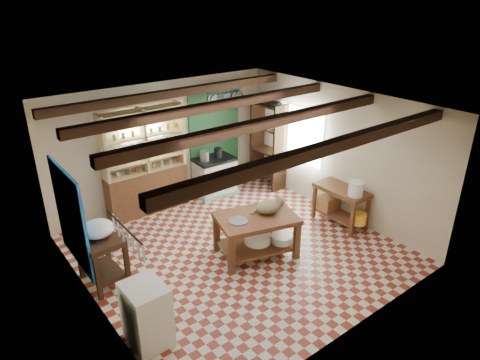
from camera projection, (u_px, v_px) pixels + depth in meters
floor at (237, 250)px, 7.63m from camera, size 5.00×5.00×0.02m
ceiling at (236, 107)px, 6.57m from camera, size 5.00×5.00×0.02m
wall_back at (164, 144)px, 8.91m from camera, size 5.00×0.04×2.60m
wall_front at (358, 250)px, 5.29m from camera, size 5.00×0.04×2.60m
wall_left at (87, 231)px, 5.71m from camera, size 0.04×5.00×2.60m
wall_right at (337, 152)px, 8.49m from camera, size 0.04×5.00×2.60m
ceiling_beams at (236, 114)px, 6.62m from camera, size 5.00×3.80×0.15m
blue_wall_patch at (70, 217)px, 6.46m from camera, size 0.04×1.40×1.60m
green_wall_patch at (214, 135)px, 9.60m from camera, size 1.30×0.04×2.30m
window_back at (141, 130)px, 8.45m from camera, size 0.90×0.02×0.80m
window_right at (300, 135)px, 9.16m from camera, size 0.02×1.30×1.20m
utensil_rail at (125, 236)px, 4.68m from camera, size 0.06×0.90×0.28m
pot_rack at (225, 98)px, 8.92m from camera, size 0.86×0.12×0.36m
shelving_unit at (145, 162)px, 8.55m from camera, size 1.70×0.34×2.20m
tall_rack at (268, 144)px, 9.79m from camera, size 0.40×0.86×2.00m
work_table at (256, 235)px, 7.36m from camera, size 1.52×1.21×0.75m
stove at (215, 176)px, 9.58m from camera, size 0.89×0.62×0.85m
prep_table at (102, 259)px, 6.63m from camera, size 0.61×0.86×0.84m
white_cabinet at (147, 314)px, 5.48m from camera, size 0.50×0.59×0.88m
right_counter at (340, 206)px, 8.34m from camera, size 0.54×1.07×0.77m
cat at (269, 207)px, 7.30m from camera, size 0.50×0.40×0.21m
steel_tray at (238, 221)px, 7.05m from camera, size 0.40×0.40×0.02m
basin_large at (257, 238)px, 7.46m from camera, size 0.58×0.58×0.16m
basin_small at (282, 238)px, 7.48m from camera, size 0.47×0.47×0.13m
kettle_left at (204, 156)px, 9.22m from camera, size 0.20×0.20×0.23m
kettle_right at (218, 153)px, 9.41m from camera, size 0.18×0.18×0.21m
enamel_bowl at (98, 229)px, 6.41m from camera, size 0.51×0.51×0.25m
white_bucket at (356, 189)px, 7.85m from camera, size 0.28×0.28×0.28m
wicker_basket at (328, 202)px, 8.58m from camera, size 0.40×0.32×0.28m
yellow_tub at (358, 218)px, 8.05m from camera, size 0.30×0.30×0.21m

